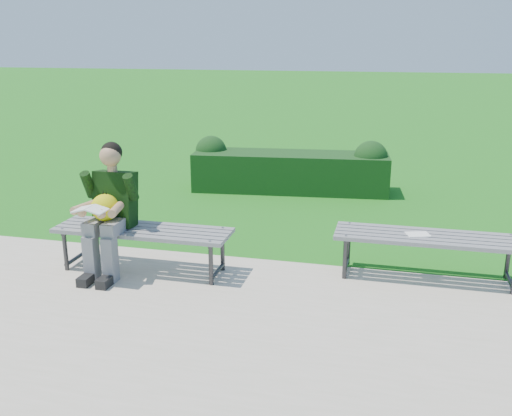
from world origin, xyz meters
name	(u,v)px	position (x,y,z in m)	size (l,w,h in m)	color
ground	(241,259)	(0.00, 0.00, 0.00)	(80.00, 80.00, 0.00)	#286A16
walkway	(184,336)	(0.00, -1.75, 0.01)	(30.00, 3.50, 0.02)	#BDB5A1
hedge	(291,169)	(-0.02, 3.06, 0.34)	(3.13, 1.07, 0.83)	#124314
bench_left	(143,234)	(-0.87, -0.58, 0.42)	(1.80, 0.50, 0.46)	gray
bench_right	(428,241)	(1.92, -0.11, 0.42)	(1.80, 0.50, 0.46)	gray
seated_boy	(109,206)	(-1.17, -0.68, 0.71)	(0.56, 0.76, 1.31)	slate
paper_sheet	(418,234)	(1.82, -0.11, 0.47)	(0.26, 0.22, 0.01)	white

